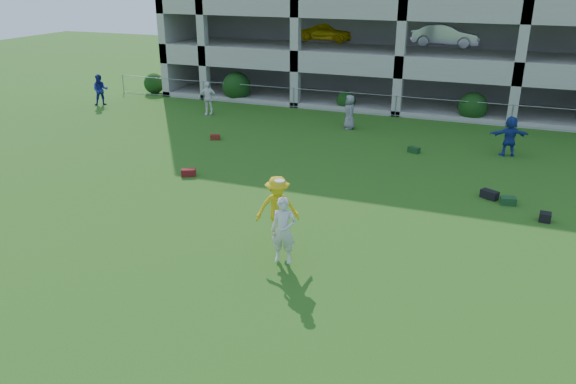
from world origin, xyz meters
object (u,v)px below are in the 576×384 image
at_px(bystander_b, 208,98).
at_px(bystander_d, 510,136).
at_px(bystander_c, 350,112).
at_px(bystander_a, 100,90).
at_px(frisbee_contest, 279,214).
at_px(crate_d, 545,217).

relative_size(bystander_b, bystander_d, 1.06).
distance_m(bystander_c, bystander_d, 7.87).
height_order(bystander_a, bystander_b, bystander_b).
bearing_deg(frisbee_contest, bystander_b, 125.18).
distance_m(bystander_a, bystander_b, 7.15).
bearing_deg(bystander_d, bystander_c, -30.31).
height_order(bystander_c, crate_d, bystander_c).
relative_size(bystander_b, frisbee_contest, 0.85).
height_order(crate_d, frisbee_contest, frisbee_contest).
bearing_deg(bystander_a, bystander_b, -34.16).
xyz_separation_m(bystander_d, crate_d, (1.29, -6.92, -0.73)).
relative_size(bystander_a, frisbee_contest, 0.83).
distance_m(bystander_a, bystander_d, 23.01).
bearing_deg(bystander_c, bystander_b, -119.16).
relative_size(bystander_c, frisbee_contest, 0.79).
height_order(bystander_a, crate_d, bystander_a).
xyz_separation_m(bystander_c, bystander_d, (7.65, -1.84, 0.01)).
distance_m(bystander_d, crate_d, 7.08).
bearing_deg(crate_d, bystander_b, 152.72).
distance_m(bystander_b, crate_d, 19.24).
bearing_deg(frisbee_contest, bystander_d, 64.65).
xyz_separation_m(bystander_b, bystander_c, (8.15, -0.06, -0.06)).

